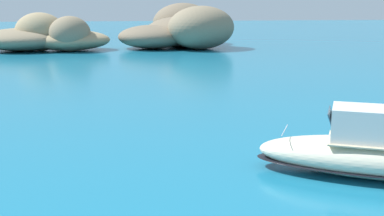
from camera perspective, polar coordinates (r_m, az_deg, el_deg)
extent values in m
ellipsoid|color=#756651|center=(89.29, -1.03, 9.65)|extent=(12.93, 12.21, 7.20)
ellipsoid|color=#756651|center=(80.83, -4.48, 8.15)|extent=(15.75, 15.71, 3.76)
ellipsoid|color=#84755B|center=(79.26, 1.09, 9.20)|extent=(15.10, 14.87, 6.76)
ellipsoid|color=#756651|center=(83.56, -0.97, 8.75)|extent=(17.34, 17.63, 5.04)
ellipsoid|color=#84755B|center=(81.15, -18.85, 7.46)|extent=(17.52, 17.25, 3.44)
ellipsoid|color=#84755B|center=(77.41, -13.82, 8.25)|extent=(8.74, 8.76, 5.29)
ellipsoid|color=#9E8966|center=(79.54, -13.89, 7.56)|extent=(12.73, 10.12, 3.13)
ellipsoid|color=#9E8966|center=(79.94, -17.02, 8.36)|extent=(7.90, 7.03, 5.79)
ellipsoid|color=beige|center=(22.21, 20.35, -5.36)|extent=(10.11, 6.89, 1.67)
ellipsoid|color=black|center=(22.32, 20.28, -6.28)|extent=(10.31, 7.03, 0.20)
cube|color=silver|center=(21.83, 19.33, -1.71)|extent=(3.37, 3.04, 1.37)
cube|color=#2D4756|center=(21.79, 15.70, -1.13)|extent=(1.10, 1.86, 0.73)
cylinder|color=silver|center=(22.08, 10.56, -2.52)|extent=(0.92, 1.87, 0.04)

